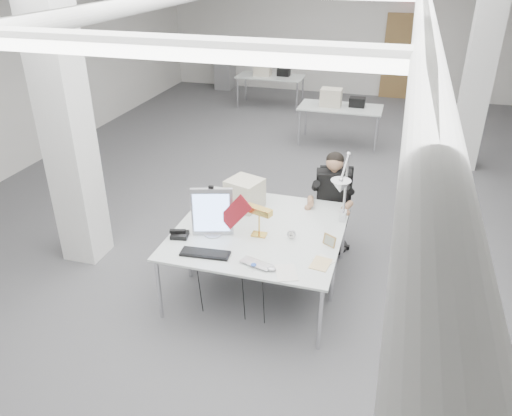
% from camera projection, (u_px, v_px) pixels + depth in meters
% --- Properties ---
extents(room_shell, '(10.04, 14.04, 3.24)m').
position_uv_depth(room_shell, '(306.00, 95.00, 6.89)').
color(room_shell, '#4B4B4E').
rests_on(room_shell, ground).
extents(desk_main, '(1.80, 0.90, 0.02)m').
position_uv_depth(desk_main, '(247.00, 251.00, 5.10)').
color(desk_main, silver).
rests_on(desk_main, room_shell).
extents(desk_second, '(1.80, 0.90, 0.02)m').
position_uv_depth(desk_second, '(270.00, 212.00, 5.86)').
color(desk_second, silver).
rests_on(desk_second, room_shell).
extents(bg_desk_a, '(1.60, 0.80, 0.02)m').
position_uv_depth(bg_desk_a, '(341.00, 107.00, 9.73)').
color(bg_desk_a, silver).
rests_on(bg_desk_a, room_shell).
extents(bg_desk_b, '(1.60, 0.80, 0.02)m').
position_uv_depth(bg_desk_b, '(271.00, 76.00, 12.10)').
color(bg_desk_b, silver).
rests_on(bg_desk_b, room_shell).
extents(filing_cabinet, '(0.45, 0.55, 1.20)m').
position_uv_depth(filing_cabinet, '(225.00, 66.00, 13.83)').
color(filing_cabinet, gray).
rests_on(filing_cabinet, room_shell).
extents(office_chair, '(0.59, 0.59, 1.02)m').
position_uv_depth(office_chair, '(331.00, 213.00, 6.34)').
color(office_chair, black).
rests_on(office_chair, room_shell).
extents(seated_person, '(0.64, 0.74, 0.98)m').
position_uv_depth(seated_person, '(333.00, 186.00, 6.11)').
color(seated_person, black).
rests_on(seated_person, office_chair).
extents(monitor, '(0.43, 0.17, 0.54)m').
position_uv_depth(monitor, '(212.00, 212.00, 5.25)').
color(monitor, '#A2A2A6').
rests_on(monitor, desk_main).
extents(pennant, '(0.41, 0.14, 0.46)m').
position_uv_depth(pennant, '(235.00, 212.00, 5.13)').
color(pennant, maroon).
rests_on(pennant, monitor).
extents(keyboard, '(0.51, 0.21, 0.02)m').
position_uv_depth(keyboard, '(205.00, 254.00, 5.01)').
color(keyboard, black).
rests_on(keyboard, desk_main).
extents(laptop, '(0.36, 0.29, 0.03)m').
position_uv_depth(laptop, '(254.00, 266.00, 4.81)').
color(laptop, silver).
rests_on(laptop, desk_main).
extents(mouse, '(0.10, 0.07, 0.04)m').
position_uv_depth(mouse, '(272.00, 269.00, 4.76)').
color(mouse, '#B1B1B6').
rests_on(mouse, desk_main).
extents(bankers_lamp, '(0.35, 0.23, 0.37)m').
position_uv_depth(bankers_lamp, '(259.00, 220.00, 5.27)').
color(bankers_lamp, gold).
rests_on(bankers_lamp, desk_main).
extents(desk_phone, '(0.21, 0.19, 0.04)m').
position_uv_depth(desk_phone, '(180.00, 235.00, 5.32)').
color(desk_phone, black).
rests_on(desk_phone, desk_main).
extents(picture_frame_left, '(0.14, 0.08, 0.11)m').
position_uv_depth(picture_frame_left, '(199.00, 224.00, 5.47)').
color(picture_frame_left, '#A27A45').
rests_on(picture_frame_left, desk_main).
extents(picture_frame_right, '(0.15, 0.11, 0.12)m').
position_uv_depth(picture_frame_right, '(329.00, 240.00, 5.15)').
color(picture_frame_right, '#AC854A').
rests_on(picture_frame_right, desk_main).
extents(desk_clock, '(0.09, 0.05, 0.09)m').
position_uv_depth(desk_clock, '(291.00, 234.00, 5.28)').
color(desk_clock, '#B4B3B8').
rests_on(desk_clock, desk_main).
extents(paper_stack_a, '(0.28, 0.33, 0.01)m').
position_uv_depth(paper_stack_a, '(286.00, 273.00, 4.73)').
color(paper_stack_a, silver).
rests_on(paper_stack_a, desk_main).
extents(paper_stack_b, '(0.21, 0.26, 0.01)m').
position_uv_depth(paper_stack_b, '(321.00, 264.00, 4.86)').
color(paper_stack_b, '#D5B67F').
rests_on(paper_stack_b, desk_main).
extents(paper_stack_c, '(0.24, 0.22, 0.01)m').
position_uv_depth(paper_stack_c, '(324.00, 260.00, 4.92)').
color(paper_stack_c, silver).
rests_on(paper_stack_c, desk_main).
extents(beige_monitor, '(0.46, 0.45, 0.35)m').
position_uv_depth(beige_monitor, '(245.00, 194.00, 5.86)').
color(beige_monitor, '#BFB99E').
rests_on(beige_monitor, desk_second).
extents(architect_lamp, '(0.31, 0.75, 0.94)m').
position_uv_depth(architect_lamp, '(343.00, 192.00, 5.22)').
color(architect_lamp, silver).
rests_on(architect_lamp, desk_second).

